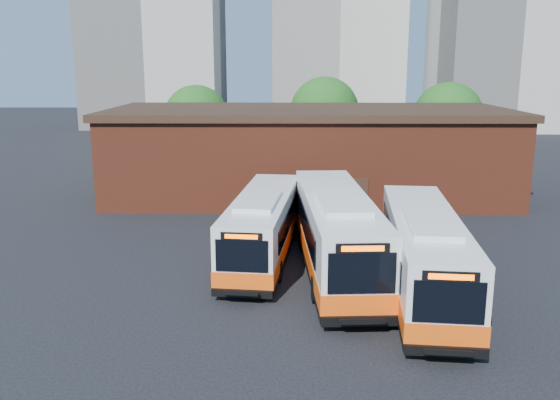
{
  "coord_description": "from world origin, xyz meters",
  "views": [
    {
      "loc": [
        -1.62,
        -23.12,
        9.51
      ],
      "look_at": [
        -1.95,
        5.55,
        2.91
      ],
      "focal_mm": 38.0,
      "sensor_mm": 36.0,
      "label": 1
    }
  ],
  "objects_px": {
    "bus_midwest": "(263,228)",
    "bus_mideast": "(336,235)",
    "bus_east": "(424,256)",
    "transit_worker": "(359,294)"
  },
  "relations": [
    {
      "from": "bus_midwest",
      "to": "transit_worker",
      "type": "height_order",
      "value": "bus_midwest"
    },
    {
      "from": "bus_mideast",
      "to": "transit_worker",
      "type": "distance_m",
      "value": 5.25
    },
    {
      "from": "bus_mideast",
      "to": "bus_midwest",
      "type": "bearing_deg",
      "value": 148.62
    },
    {
      "from": "bus_midwest",
      "to": "bus_mideast",
      "type": "xyz_separation_m",
      "value": [
        3.48,
        -1.88,
        0.21
      ]
    },
    {
      "from": "bus_east",
      "to": "transit_worker",
      "type": "height_order",
      "value": "bus_east"
    },
    {
      "from": "bus_mideast",
      "to": "transit_worker",
      "type": "height_order",
      "value": "bus_mideast"
    },
    {
      "from": "bus_midwest",
      "to": "bus_east",
      "type": "relative_size",
      "value": 0.94
    },
    {
      "from": "bus_mideast",
      "to": "bus_east",
      "type": "xyz_separation_m",
      "value": [
        3.46,
        -2.68,
        -0.11
      ]
    },
    {
      "from": "bus_east",
      "to": "bus_mideast",
      "type": "bearing_deg",
      "value": 147.96
    },
    {
      "from": "bus_midwest",
      "to": "bus_east",
      "type": "height_order",
      "value": "bus_east"
    }
  ]
}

